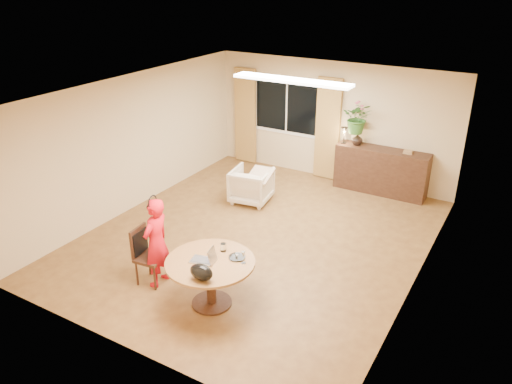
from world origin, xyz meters
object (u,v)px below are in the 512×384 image
armchair (251,185)px  dining_chair (151,256)px  child (156,243)px  sideboard (381,171)px  dining_table (210,270)px

armchair → dining_chair: bearing=84.4°
dining_chair → armchair: bearing=86.9°
child → sideboard: child is taller
dining_chair → sideboard: sideboard is taller
dining_chair → child: child is taller
dining_table → dining_chair: 1.09m
armchair → sideboard: bearing=-148.6°
dining_chair → armchair: dining_chair is taller
dining_chair → child: 0.27m
dining_table → armchair: bearing=111.2°
dining_table → child: (-0.98, 0.03, 0.14)m
dining_table → child: 0.99m
armchair → sideboard: size_ratio=0.40×
dining_chair → child: (0.11, 0.04, 0.25)m
dining_table → child: bearing=178.3°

